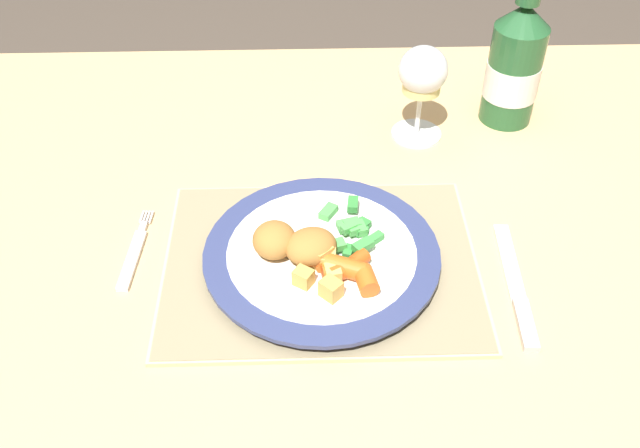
{
  "coord_description": "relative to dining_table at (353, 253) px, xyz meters",
  "views": [
    {
      "loc": [
        -0.07,
        -0.7,
        1.35
      ],
      "look_at": [
        -0.05,
        -0.07,
        0.78
      ],
      "focal_mm": 40.0,
      "sensor_mm": 36.0,
      "label": 1
    }
  ],
  "objects": [
    {
      "name": "bottle",
      "position": [
        0.24,
        0.21,
        0.17
      ],
      "size": [
        0.08,
        0.08,
        0.24
      ],
      "color": "#23562D",
      "rests_on": "dining_table"
    },
    {
      "name": "fork",
      "position": [
        -0.27,
        -0.08,
        0.08
      ],
      "size": [
        0.02,
        0.14,
        0.01
      ],
      "color": "silver",
      "rests_on": "dining_table"
    },
    {
      "name": "placemat",
      "position": [
        -0.05,
        -0.1,
        0.08
      ],
      "size": [
        0.37,
        0.29,
        0.01
      ],
      "color": "#CCB789",
      "rests_on": "dining_table"
    },
    {
      "name": "green_beans_pile",
      "position": [
        -0.01,
        -0.08,
        0.11
      ],
      "size": [
        0.08,
        0.1,
        0.02
      ],
      "color": "#4CA84C",
      "rests_on": "dinner_plate"
    },
    {
      "name": "dining_table",
      "position": [
        0.0,
        0.0,
        0.0
      ],
      "size": [
        1.6,
        0.86,
        0.74
      ],
      "color": "tan",
      "rests_on": "ground"
    },
    {
      "name": "glazed_carrots",
      "position": [
        -0.02,
        -0.14,
        0.12
      ],
      "size": [
        0.07,
        0.09,
        0.02
      ],
      "color": "#CC5119",
      "rests_on": "dinner_plate"
    },
    {
      "name": "roast_potatoes",
      "position": [
        -0.05,
        -0.14,
        0.12
      ],
      "size": [
        0.06,
        0.08,
        0.03
      ],
      "color": "gold",
      "rests_on": "dinner_plate"
    },
    {
      "name": "breaded_croquettes",
      "position": [
        -0.08,
        -0.11,
        0.13
      ],
      "size": [
        0.11,
        0.08,
        0.04
      ],
      "color": "#A87033",
      "rests_on": "dinner_plate"
    },
    {
      "name": "dinner_plate",
      "position": [
        -0.05,
        -0.1,
        0.1
      ],
      "size": [
        0.28,
        0.28,
        0.02
      ],
      "color": "white",
      "rests_on": "placemat"
    },
    {
      "name": "wine_glass",
      "position": [
        0.1,
        0.16,
        0.18
      ],
      "size": [
        0.07,
        0.07,
        0.14
      ],
      "color": "silver",
      "rests_on": "dining_table"
    },
    {
      "name": "table_knife",
      "position": [
        0.18,
        -0.16,
        0.08
      ],
      "size": [
        0.03,
        0.2,
        0.01
      ],
      "color": "silver",
      "rests_on": "dining_table"
    }
  ]
}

